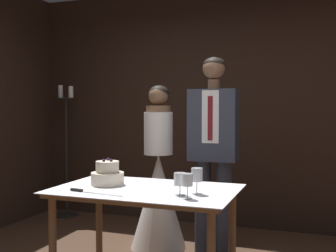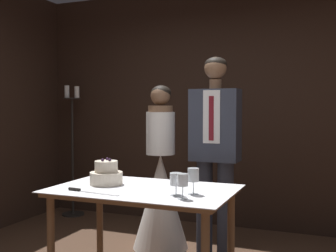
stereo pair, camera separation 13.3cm
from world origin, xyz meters
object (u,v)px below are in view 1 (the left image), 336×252
(wine_glass_far, at_px, (187,181))
(groom, at_px, (213,144))
(cake_table, at_px, (146,201))
(wine_glass_middle, at_px, (180,180))
(candle_stand, at_px, (66,154))
(tiered_cake, at_px, (107,175))
(bride, at_px, (158,189))
(wine_glass_near, at_px, (197,175))
(cake_knife, at_px, (86,191))

(wine_glass_far, xyz_separation_m, groom, (-0.12, 1.20, 0.13))
(cake_table, distance_m, groom, 1.06)
(wine_glass_middle, relative_size, candle_stand, 0.09)
(tiered_cake, xyz_separation_m, wine_glass_middle, (0.65, -0.17, 0.03))
(wine_glass_far, relative_size, candle_stand, 0.10)
(bride, bearing_deg, groom, -0.05)
(wine_glass_near, distance_m, candle_stand, 2.83)
(wine_glass_near, xyz_separation_m, wine_glass_far, (-0.02, -0.17, -0.01))
(tiered_cake, bearing_deg, wine_glass_far, -19.72)
(tiered_cake, distance_m, cake_knife, 0.31)
(wine_glass_far, xyz_separation_m, bride, (-0.67, 1.20, -0.32))
(bride, bearing_deg, candle_stand, 154.57)
(wine_glass_near, relative_size, candle_stand, 0.11)
(tiered_cake, height_order, bride, bride)
(tiered_cake, xyz_separation_m, candle_stand, (-1.47, 1.66, -0.07))
(cake_knife, relative_size, bride, 0.27)
(tiered_cake, height_order, wine_glass_middle, tiered_cake)
(wine_glass_far, distance_m, groom, 1.21)
(wine_glass_middle, distance_m, wine_glass_far, 0.12)
(cake_table, relative_size, wine_glass_middle, 8.66)
(cake_knife, height_order, bride, bride)
(cake_table, bearing_deg, wine_glass_middle, -25.04)
(cake_knife, xyz_separation_m, candle_stand, (-1.47, 1.97, 0.00))
(cake_table, distance_m, wine_glass_middle, 0.40)
(tiered_cake, bearing_deg, bride, 86.55)
(cake_knife, relative_size, candle_stand, 0.26)
(cake_table, height_order, tiered_cake, tiered_cake)
(bride, distance_m, groom, 0.71)
(cake_knife, bearing_deg, bride, 93.60)
(cake_knife, xyz_separation_m, wine_glass_near, (0.75, 0.21, 0.12))
(wine_glass_middle, height_order, bride, bride)
(cake_knife, height_order, wine_glass_middle, wine_glass_middle)
(wine_glass_far, height_order, candle_stand, candle_stand)
(wine_glass_middle, bearing_deg, cake_table, 154.96)
(cake_table, xyz_separation_m, wine_glass_near, (0.41, -0.07, 0.22))
(cake_knife, xyz_separation_m, bride, (0.06, 1.24, -0.21))
(wine_glass_near, bearing_deg, wine_glass_middle, -140.64)
(cake_table, xyz_separation_m, bride, (-0.27, 0.96, -0.11))
(bride, relative_size, groom, 0.87)
(candle_stand, bearing_deg, wine_glass_far, -41.19)
(cake_table, xyz_separation_m, wine_glass_far, (0.39, -0.23, 0.21))
(cake_table, bearing_deg, wine_glass_far, -30.61)
(bride, bearing_deg, cake_table, -74.11)
(tiered_cake, xyz_separation_m, wine_glass_far, (0.72, -0.26, 0.04))
(tiered_cake, relative_size, candle_stand, 0.15)
(cake_table, distance_m, cake_knife, 0.45)
(wine_glass_near, xyz_separation_m, bride, (-0.69, 1.03, -0.33))
(wine_glass_far, bearing_deg, cake_table, 149.39)
(wine_glass_far, height_order, groom, groom)
(bride, bearing_deg, cake_knife, -92.84)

